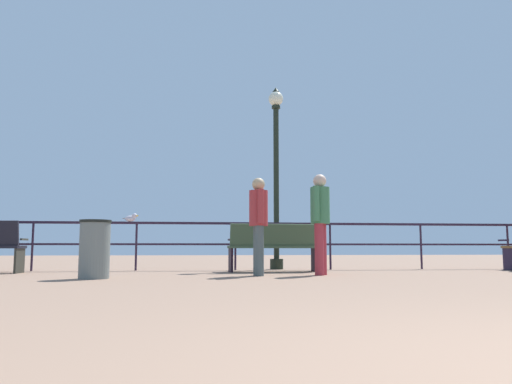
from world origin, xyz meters
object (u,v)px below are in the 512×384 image
Objects in this scene: person_by_bench at (320,217)px; person_at_railing at (258,219)px; seagull_on_rail at (131,218)px; bench_near_left at (274,245)px; lamppost_center at (276,164)px; trash_bin at (95,249)px.

person_at_railing is (-1.07, -0.09, -0.05)m from person_by_bench.
person_at_railing is 4.65× the size of seagull_on_rail.
bench_near_left is 1.43m from person_by_bench.
seagull_on_rail is at bearing 137.31° from person_at_railing.
lamppost_center is at bearing 99.00° from person_by_bench.
person_at_railing reaches higher than bench_near_left.
lamppost_center is 3.29m from seagull_on_rail.
lamppost_center is at bearing 79.03° from bench_near_left.
bench_near_left is 2.13m from lamppost_center.
lamppost_center reaches higher than person_at_railing.
person_at_railing is at bearing -109.69° from bench_near_left.
trash_bin is at bearing -137.31° from lamppost_center.
trash_bin is at bearing -170.81° from person_by_bench.
person_at_railing is at bearing -175.43° from person_by_bench.
lamppost_center reaches higher than bench_near_left.
lamppost_center is 11.53× the size of seagull_on_rail.
seagull_on_rail is (-2.35, 2.17, 0.13)m from person_at_railing.
trash_bin is (-2.98, -1.79, -0.08)m from bench_near_left.
seagull_on_rail is 2.74m from trash_bin.
person_by_bench reaches higher than trash_bin.
lamppost_center is 4.74m from trash_bin.
lamppost_center is at bearing 74.37° from person_at_railing.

